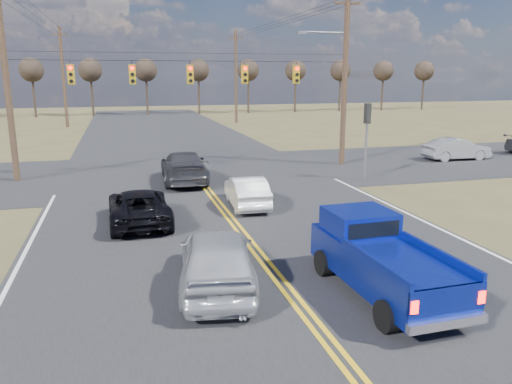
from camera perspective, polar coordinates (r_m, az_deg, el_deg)
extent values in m
plane|color=brown|center=(11.32, 6.44, -14.60)|extent=(160.00, 160.00, 0.00)
cube|color=#28282B|center=(20.34, -3.98, -1.83)|extent=(14.00, 120.00, 0.02)
cube|color=#28282B|center=(28.03, -7.22, 2.28)|extent=(120.00, 12.00, 0.02)
cylinder|color=#473323|center=(27.76, -26.63, 11.30)|extent=(0.32, 0.32, 10.00)
cylinder|color=#473323|center=(30.13, 10.11, 12.51)|extent=(0.32, 0.32, 10.00)
cube|color=#473323|center=(30.38, 10.45, 20.45)|extent=(1.60, 0.12, 0.12)
cylinder|color=black|center=(27.54, -7.59, 14.63)|extent=(18.00, 0.02, 0.02)
cylinder|color=black|center=(27.56, -7.61, 15.46)|extent=(18.00, 0.02, 0.02)
cube|color=#B28C14|center=(27.36, -20.39, 12.49)|extent=(0.34, 0.24, 1.00)
cylinder|color=#FF0C05|center=(27.22, -20.47, 13.18)|extent=(0.20, 0.06, 0.20)
cylinder|color=black|center=(27.22, -20.41, 12.48)|extent=(0.20, 0.06, 0.20)
cylinder|color=black|center=(27.22, -20.36, 11.79)|extent=(0.20, 0.06, 0.20)
cube|color=black|center=(27.19, -20.50, 13.41)|extent=(0.24, 0.14, 0.03)
cube|color=#B28C14|center=(27.28, -13.95, 12.91)|extent=(0.34, 0.24, 1.00)
cylinder|color=#FF0C05|center=(27.14, -13.98, 13.61)|extent=(0.20, 0.06, 0.20)
cylinder|color=black|center=(27.14, -13.95, 12.91)|extent=(0.20, 0.06, 0.20)
cylinder|color=black|center=(27.14, -13.91, 12.22)|extent=(0.20, 0.06, 0.20)
cube|color=black|center=(27.12, -14.00, 13.84)|extent=(0.24, 0.14, 0.03)
cube|color=#B28C14|center=(27.53, -7.54, 13.18)|extent=(0.34, 0.24, 1.00)
cylinder|color=#FF0C05|center=(27.40, -7.52, 13.87)|extent=(0.20, 0.06, 0.20)
cylinder|color=black|center=(27.40, -7.50, 13.18)|extent=(0.20, 0.06, 0.20)
cylinder|color=black|center=(27.40, -7.48, 12.49)|extent=(0.20, 0.06, 0.20)
cube|color=black|center=(27.37, -7.52, 14.10)|extent=(0.24, 0.14, 0.03)
cube|color=#B28C14|center=(28.11, -1.31, 13.28)|extent=(0.34, 0.24, 1.00)
cylinder|color=#FF0C05|center=(27.97, -1.24, 13.96)|extent=(0.20, 0.06, 0.20)
cylinder|color=black|center=(27.97, -1.24, 13.28)|extent=(0.20, 0.06, 0.20)
cylinder|color=black|center=(27.97, -1.23, 12.61)|extent=(0.20, 0.06, 0.20)
cube|color=black|center=(27.95, -1.23, 14.19)|extent=(0.24, 0.14, 0.03)
cube|color=#B28C14|center=(28.98, 4.61, 13.24)|extent=(0.34, 0.24, 1.00)
cylinder|color=#FF0C05|center=(28.85, 4.72, 13.90)|extent=(0.20, 0.06, 0.20)
cylinder|color=black|center=(28.85, 4.71, 13.24)|extent=(0.20, 0.06, 0.20)
cylinder|color=black|center=(28.85, 4.70, 12.59)|extent=(0.20, 0.06, 0.20)
cube|color=black|center=(28.82, 4.75, 14.12)|extent=(0.24, 0.14, 0.03)
cylinder|color=slate|center=(26.00, 12.43, 4.80)|extent=(0.12, 0.12, 3.20)
cube|color=black|center=(25.81, 12.63, 8.76)|extent=(0.24, 0.34, 1.00)
cylinder|color=slate|center=(29.65, 7.75, 17.62)|extent=(2.80, 0.10, 0.10)
cube|color=slate|center=(29.17, 5.28, 17.65)|extent=(0.55, 0.22, 0.14)
cylinder|color=#473323|center=(55.51, -21.15, 12.08)|extent=(0.32, 0.32, 10.00)
cube|color=#473323|center=(55.65, -21.52, 16.39)|extent=(1.60, 0.12, 0.12)
cylinder|color=#473323|center=(56.74, -2.30, 12.94)|extent=(0.32, 0.32, 10.00)
cube|color=#473323|center=(56.87, -2.34, 17.18)|extent=(1.60, 0.12, 0.12)
cylinder|color=#33261C|center=(70.06, -24.04, 10.04)|extent=(0.28, 0.28, 5.50)
sphere|color=#2D231C|center=(70.02, -24.28, 12.61)|extent=(3.00, 3.00, 3.00)
cylinder|color=#33261C|center=(69.39, -18.23, 10.49)|extent=(0.28, 0.28, 5.50)
sphere|color=#2D231C|center=(69.35, -18.42, 13.09)|extent=(3.00, 3.00, 3.00)
cylinder|color=#33261C|center=(69.42, -12.36, 10.84)|extent=(0.28, 0.28, 5.50)
sphere|color=#2D231C|center=(69.38, -12.49, 13.44)|extent=(3.00, 3.00, 3.00)
cylinder|color=#33261C|center=(70.15, -6.54, 11.08)|extent=(0.28, 0.28, 5.50)
sphere|color=#2D231C|center=(70.11, -6.61, 13.65)|extent=(3.00, 3.00, 3.00)
cylinder|color=#33261C|center=(71.57, -0.89, 11.20)|extent=(0.28, 0.28, 5.50)
sphere|color=#2D231C|center=(71.53, -0.90, 13.73)|extent=(3.00, 3.00, 3.00)
cylinder|color=#33261C|center=(73.62, 4.50, 11.22)|extent=(0.28, 0.28, 5.50)
sphere|color=#2D231C|center=(73.58, 4.54, 13.67)|extent=(3.00, 3.00, 3.00)
cylinder|color=#33261C|center=(76.27, 9.55, 11.15)|extent=(0.28, 0.28, 5.50)
sphere|color=#2D231C|center=(76.23, 9.64, 13.52)|extent=(3.00, 3.00, 3.00)
cylinder|color=#33261C|center=(79.44, 14.23, 11.01)|extent=(0.28, 0.28, 5.50)
sphere|color=#2D231C|center=(79.40, 14.36, 13.28)|extent=(3.00, 3.00, 3.00)
cylinder|color=#33261C|center=(83.08, 18.52, 10.82)|extent=(0.28, 0.28, 5.50)
sphere|color=#2D231C|center=(83.05, 18.68, 12.98)|extent=(3.00, 3.00, 3.00)
cylinder|color=black|center=(11.09, 14.75, -13.56)|extent=(0.30, 0.71, 0.71)
cylinder|color=black|center=(12.00, 21.76, -11.97)|extent=(0.30, 0.71, 0.71)
cylinder|color=black|center=(13.64, 7.75, -8.02)|extent=(0.30, 0.71, 0.71)
cylinder|color=black|center=(14.39, 13.89, -7.16)|extent=(0.30, 0.71, 0.71)
cube|color=navy|center=(12.56, 14.38, -8.09)|extent=(1.90, 4.81, 0.88)
cube|color=navy|center=(13.37, 11.74, -3.35)|extent=(1.67, 1.55, 0.64)
cube|color=black|center=(12.76, 13.30, -4.23)|extent=(1.41, 0.09, 0.40)
cube|color=navy|center=(11.22, 13.28, -7.73)|extent=(0.17, 2.92, 0.18)
cube|color=navy|center=(12.12, 20.21, -6.63)|extent=(0.17, 2.92, 0.18)
cube|color=navy|center=(10.71, 21.06, -11.38)|extent=(1.77, 0.12, 0.53)
cube|color=silver|center=(10.87, 21.05, -13.83)|extent=(1.81, 0.21, 0.19)
cube|color=#FF0C05|center=(10.27, 17.65, -12.46)|extent=(0.16, 0.06, 0.26)
cube|color=#FF0C05|center=(11.17, 24.37, -10.89)|extent=(0.16, 0.06, 0.26)
imported|color=#B0B3B9|center=(12.68, -4.48, -7.54)|extent=(2.54, 4.83, 1.57)
imported|color=black|center=(18.56, -13.24, -1.61)|extent=(2.18, 4.57, 1.26)
imported|color=white|center=(20.41, -1.08, 0.09)|extent=(1.59, 3.92, 1.26)
imported|color=#37373C|center=(25.35, -8.24, 2.87)|extent=(2.42, 5.43, 1.55)
imported|color=gray|center=(34.19, 21.94, 4.58)|extent=(1.53, 4.24, 1.39)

